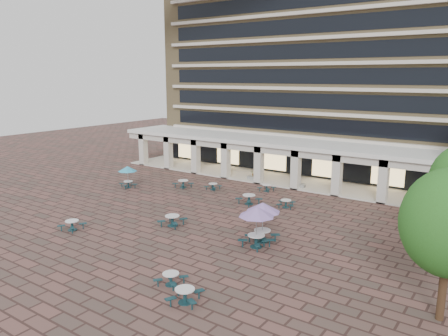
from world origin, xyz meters
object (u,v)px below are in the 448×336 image
at_px(picnic_table_1, 72,224).
at_px(picnic_table_2, 171,278).
at_px(planter_right, 298,183).
at_px(gazebo, 429,198).
at_px(planter_left, 254,177).
at_px(picnic_table_3, 185,294).

xyz_separation_m(picnic_table_1, picnic_table_2, (11.65, -2.26, -0.03)).
bearing_deg(planter_right, picnic_table_1, -111.48).
bearing_deg(gazebo, planter_right, 158.04).
distance_m(picnic_table_1, planter_left, 20.85).
bearing_deg(picnic_table_3, picnic_table_1, 145.86).
height_order(gazebo, planter_left, gazebo).
distance_m(picnic_table_1, picnic_table_2, 11.87).
distance_m(picnic_table_3, planter_left, 26.10).
relative_size(picnic_table_3, planter_left, 1.35).
bearing_deg(picnic_table_3, planter_right, 82.14).
xyz_separation_m(picnic_table_2, gazebo, (9.43, 17.66, 1.91)).
height_order(picnic_table_2, picnic_table_3, picnic_table_3).
relative_size(picnic_table_2, picnic_table_3, 0.81).
bearing_deg(gazebo, picnic_table_3, -112.14).
relative_size(gazebo, planter_right, 2.20).
relative_size(picnic_table_1, picnic_table_3, 0.89).
bearing_deg(planter_left, picnic_table_3, -66.32).
height_order(picnic_table_1, gazebo, gazebo).
height_order(picnic_table_2, gazebo, gazebo).
height_order(picnic_table_1, picnic_table_2, picnic_table_1).
height_order(picnic_table_3, gazebo, gazebo).
xyz_separation_m(gazebo, planter_right, (-12.97, 5.23, -1.82)).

